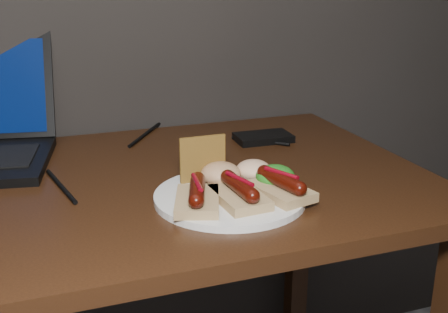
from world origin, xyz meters
name	(u,v)px	position (x,y,z in m)	size (l,w,h in m)	color
desk	(63,235)	(0.00, 1.38, 0.66)	(1.40, 0.70, 0.75)	#351C0D
hard_drive	(263,138)	(0.47, 1.54, 0.76)	(0.13, 0.08, 0.02)	black
desk_cables	(73,163)	(0.04, 1.52, 0.75)	(0.97, 0.47, 0.01)	black
plate	(230,197)	(0.28, 1.24, 0.76)	(0.26, 0.26, 0.01)	silver
bread_sausage_left	(197,196)	(0.21, 1.21, 0.78)	(0.10, 0.13, 0.04)	tan
bread_sausage_center	(239,192)	(0.28, 1.20, 0.78)	(0.08, 0.12, 0.04)	tan
bread_sausage_right	(281,186)	(0.36, 1.20, 0.78)	(0.10, 0.13, 0.04)	tan
crispbread	(203,159)	(0.25, 1.31, 0.80)	(0.09, 0.01, 0.09)	olive
salad_greens	(275,176)	(0.36, 1.24, 0.78)	(0.07, 0.07, 0.04)	#1B5811
salsa_mound	(221,173)	(0.28, 1.29, 0.78)	(0.07, 0.07, 0.04)	#9C2F0F
coleslaw_mound	(253,170)	(0.34, 1.29, 0.78)	(0.06, 0.06, 0.04)	beige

